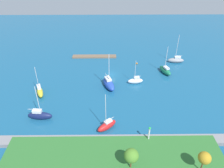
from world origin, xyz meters
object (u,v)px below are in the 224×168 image
at_px(sailboat_navy_east_end, 40,115).
at_px(sailboat_gray_inner_mooring, 176,60).
at_px(sailboat_red_west_end, 107,125).
at_px(sailboat_white_far_north, 135,81).
at_px(sailboat_blue_off_beacon, 109,84).
at_px(park_tree_mideast, 131,156).
at_px(mooring_buoy_yellow, 108,76).
at_px(sailboat_green_far_south, 165,70).
at_px(sailboat_yellow_lone_north, 40,91).
at_px(park_tree_east, 205,158).
at_px(pier_dock, 94,56).
at_px(mooring_buoy_orange, 137,63).
at_px(harbor_beacon, 149,132).

distance_m(sailboat_navy_east_end, sailboat_gray_inner_mooring, 56.01).
xyz_separation_m(sailboat_red_west_end, sailboat_white_far_north, (-9.47, -21.64, -0.07)).
relative_size(sailboat_blue_off_beacon, sailboat_gray_inner_mooring, 1.04).
height_order(park_tree_mideast, mooring_buoy_yellow, park_tree_mideast).
relative_size(sailboat_white_far_north, sailboat_green_far_south, 0.83).
bearing_deg(sailboat_yellow_lone_north, park_tree_east, 32.97).
distance_m(sailboat_yellow_lone_north, sailboat_white_far_north, 31.26).
bearing_deg(park_tree_mideast, sailboat_yellow_lone_north, -46.50).
distance_m(pier_dock, sailboat_blue_off_beacon, 23.79).
height_order(sailboat_yellow_lone_north, mooring_buoy_orange, sailboat_yellow_lone_north).
relative_size(park_tree_mideast, sailboat_navy_east_end, 0.48).
relative_size(sailboat_red_west_end, sailboat_white_far_north, 1.27).
relative_size(sailboat_yellow_lone_north, sailboat_red_west_end, 0.92).
height_order(pier_dock, sailboat_yellow_lone_north, sailboat_yellow_lone_north).
height_order(park_tree_mideast, sailboat_red_west_end, sailboat_red_west_end).
bearing_deg(harbor_beacon, sailboat_green_far_south, -108.65).
xyz_separation_m(park_tree_east, sailboat_navy_east_end, (37.30, -17.26, -3.70)).
xyz_separation_m(sailboat_blue_off_beacon, sailboat_navy_east_end, (18.53, 15.36, -0.15)).
height_order(sailboat_red_west_end, sailboat_green_far_south, sailboat_red_west_end).
xyz_separation_m(sailboat_blue_off_beacon, mooring_buoy_orange, (-11.08, -16.30, -1.07)).
relative_size(park_tree_east, sailboat_blue_off_beacon, 0.42).
bearing_deg(sailboat_yellow_lone_north, sailboat_red_west_end, 32.47).
height_order(harbor_beacon, park_tree_mideast, park_tree_mideast).
bearing_deg(park_tree_east, sailboat_navy_east_end, -24.83).
bearing_deg(sailboat_green_far_south, pier_dock, 41.94).
bearing_deg(sailboat_white_far_north, pier_dock, -60.44).
xyz_separation_m(park_tree_mideast, sailboat_blue_off_beacon, (4.59, -31.65, -3.22)).
distance_m(park_tree_mideast, mooring_buoy_yellow, 38.73).
bearing_deg(sailboat_yellow_lone_north, mooring_buoy_yellow, 94.76).
bearing_deg(mooring_buoy_yellow, mooring_buoy_orange, -139.04).
bearing_deg(sailboat_green_far_south, harbor_beacon, 140.89).
bearing_deg(sailboat_gray_inner_mooring, sailboat_blue_off_beacon, 36.24).
height_order(park_tree_east, sailboat_green_far_south, sailboat_green_far_south).
distance_m(harbor_beacon, sailboat_white_far_north, 26.34).
height_order(sailboat_red_west_end, mooring_buoy_orange, sailboat_red_west_end).
distance_m(sailboat_blue_off_beacon, sailboat_red_west_end, 19.35).
xyz_separation_m(sailboat_green_far_south, mooring_buoy_yellow, (20.75, 2.47, -0.86)).
bearing_deg(mooring_buoy_orange, harbor_beacon, 87.71).
bearing_deg(sailboat_yellow_lone_north, park_tree_mideast, 21.73).
xyz_separation_m(harbor_beacon, sailboat_red_west_end, (9.89, -4.61, -2.12)).
distance_m(pier_dock, sailboat_gray_inner_mooring, 33.32).
height_order(sailboat_white_far_north, sailboat_green_far_south, sailboat_green_far_south).
height_order(harbor_beacon, sailboat_yellow_lone_north, sailboat_yellow_lone_north).
xyz_separation_m(pier_dock, sailboat_navy_east_end, (12.45, 38.33, 1.00)).
xyz_separation_m(sailboat_navy_east_end, sailboat_gray_inner_mooring, (-45.32, -32.92, -0.12)).
height_order(park_tree_east, sailboat_navy_east_end, sailboat_navy_east_end).
height_order(park_tree_east, sailboat_yellow_lone_north, sailboat_yellow_lone_north).
xyz_separation_m(harbor_beacon, sailboat_navy_east_end, (28.01, -8.59, -1.98)).
bearing_deg(sailboat_green_far_south, sailboat_gray_inner_mooring, -56.35).
bearing_deg(pier_dock, mooring_buoy_yellow, 109.89).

